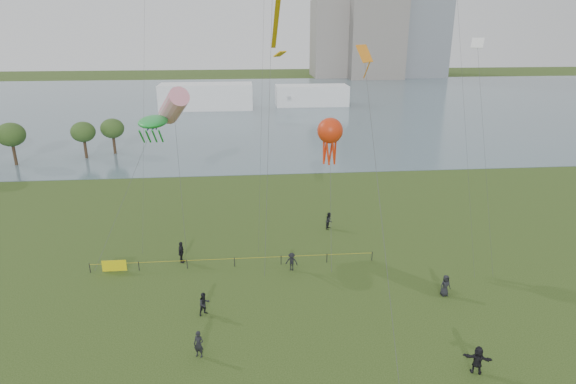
{
  "coord_description": "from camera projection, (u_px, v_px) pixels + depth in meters",
  "views": [
    {
      "loc": [
        -3.02,
        -23.12,
        19.71
      ],
      "look_at": [
        0.0,
        10.0,
        8.0
      ],
      "focal_mm": 30.0,
      "sensor_mm": 36.0,
      "label": 1
    }
  ],
  "objects": [
    {
      "name": "building_low",
      "position": [
        334.0,
        39.0,
        184.43
      ],
      "size": [
        16.0,
        18.0,
        28.0
      ],
      "primitive_type": "cube",
      "color": "gray",
      "rests_on": "ground_plane"
    },
    {
      "name": "spectator_c",
      "position": [
        181.0,
        252.0,
        41.63
      ],
      "size": [
        0.67,
        1.19,
        1.92
      ],
      "primitive_type": "imported",
      "rotation": [
        0.0,
        0.0,
        1.38
      ],
      "color": "black",
      "rests_on": "ground_plane"
    },
    {
      "name": "spectator_a",
      "position": [
        204.0,
        304.0,
        34.15
      ],
      "size": [
        1.07,
        1.02,
        1.74
      ],
      "primitive_type": "imported",
      "rotation": [
        0.0,
        0.0,
        0.59
      ],
      "color": "black",
      "rests_on": "ground_plane"
    },
    {
      "name": "fence",
      "position": [
        161.0,
        264.0,
        40.5
      ],
      "size": [
        24.07,
        0.07,
        1.05
      ],
      "color": "black",
      "rests_on": "ground_plane"
    },
    {
      "name": "lake",
      "position": [
        256.0,
        105.0,
        122.45
      ],
      "size": [
        400.0,
        120.0,
        0.08
      ],
      "primitive_type": "cube",
      "color": "slate",
      "rests_on": "ground_plane"
    },
    {
      "name": "ground_plane",
      "position": [
        303.0,
        375.0,
        28.52
      ],
      "size": [
        400.0,
        400.0,
        0.0
      ],
      "primitive_type": "plane",
      "color": "#253A12"
    },
    {
      "name": "kite_creature",
      "position": [
        153.0,
        122.0,
        43.6
      ],
      "size": [
        6.0,
        9.28,
        11.72
      ],
      "rotation": [
        0.0,
        0.0,
        -0.26
      ],
      "color": "#3F3F42"
    },
    {
      "name": "pavilion_right",
      "position": [
        312.0,
        95.0,
        120.95
      ],
      "size": [
        18.0,
        7.0,
        5.0
      ],
      "primitive_type": "cube",
      "color": "white",
      "rests_on": "ground_plane"
    },
    {
      "name": "spectator_e",
      "position": [
        478.0,
        360.0,
        28.4
      ],
      "size": [
        1.74,
        1.13,
        1.8
      ],
      "primitive_type": "imported",
      "rotation": [
        0.0,
        0.0,
        2.75
      ],
      "color": "black",
      "rests_on": "ground_plane"
    },
    {
      "name": "building_mid",
      "position": [
        374.0,
        25.0,
        178.33
      ],
      "size": [
        20.0,
        20.0,
        38.0
      ],
      "primitive_type": "cube",
      "color": "slate",
      "rests_on": "ground_plane"
    },
    {
      "name": "spectator_f",
      "position": [
        199.0,
        344.0,
        29.81
      ],
      "size": [
        0.76,
        0.64,
        1.79
      ],
      "primitive_type": "imported",
      "rotation": [
        0.0,
        0.0,
        -0.37
      ],
      "color": "black",
      "rests_on": "ground_plane"
    },
    {
      "name": "spectator_g",
      "position": [
        329.0,
        221.0,
        48.53
      ],
      "size": [
        0.97,
        1.05,
        1.74
      ],
      "primitive_type": "imported",
      "rotation": [
        0.0,
        0.0,
        1.09
      ],
      "color": "black",
      "rests_on": "ground_plane"
    },
    {
      "name": "pavilion_left",
      "position": [
        206.0,
        96.0,
        115.74
      ],
      "size": [
        22.0,
        8.0,
        6.0
      ],
      "primitive_type": "cube",
      "color": "white",
      "rests_on": "ground_plane"
    },
    {
      "name": "spectator_b",
      "position": [
        292.0,
        262.0,
        40.34
      ],
      "size": [
        1.15,
        0.85,
        1.59
      ],
      "primitive_type": "imported",
      "rotation": [
        0.0,
        0.0,
        -0.28
      ],
      "color": "black",
      "rests_on": "ground_plane"
    },
    {
      "name": "kite_delta",
      "position": [
        366.0,
        71.0,
        32.84
      ],
      "size": [
        1.44,
        13.89,
        18.31
      ],
      "rotation": [
        0.0,
        0.0,
        -0.25
      ],
      "color": "#3F3F42"
    },
    {
      "name": "spectator_d",
      "position": [
        445.0,
        285.0,
        36.57
      ],
      "size": [
        0.91,
        0.67,
        1.7
      ],
      "primitive_type": "imported",
      "rotation": [
        0.0,
        0.0,
        0.17
      ],
      "color": "black",
      "rests_on": "ground_plane"
    },
    {
      "name": "kite_octopus",
      "position": [
        330.0,
        132.0,
        40.89
      ],
      "size": [
        2.19,
        5.61,
        12.17
      ],
      "rotation": [
        0.0,
        0.0,
        -0.32
      ],
      "color": "#3F3F42"
    },
    {
      "name": "kite_windsock",
      "position": [
        174.0,
        106.0,
        43.83
      ],
      "size": [
        4.29,
        7.38,
        14.5
      ],
      "rotation": [
        0.0,
        0.0,
        -0.34
      ],
      "color": "#3F3F42"
    }
  ]
}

